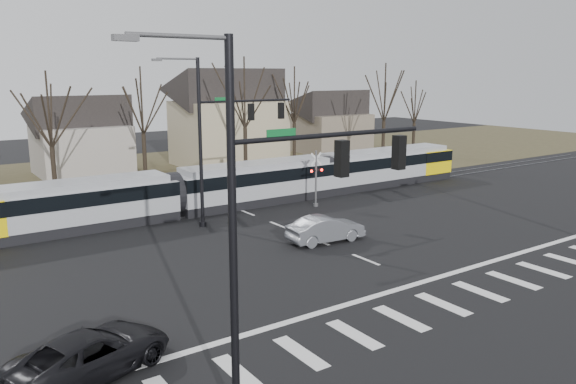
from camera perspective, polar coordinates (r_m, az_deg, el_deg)
ground at (r=27.64m, az=10.72°, el=-7.88°), size 140.00×140.00×0.00m
grass_verge at (r=54.32m, az=-13.86°, el=1.77°), size 140.00×28.00×0.01m
crosswalk at (r=25.19m, az=17.26°, el=-10.21°), size 27.00×2.60×0.01m
stop_line at (r=26.49m, az=13.50°, el=-8.88°), size 28.00×0.35×0.01m
lane_dashes at (r=40.02m, az=-5.68°, el=-1.50°), size 0.18×30.00×0.01m
rail_pair at (r=39.84m, az=-5.54°, el=-1.52°), size 90.00×1.52×0.06m
tram at (r=40.61m, az=-3.34°, el=1.08°), size 39.51×2.93×3.00m
sedan at (r=31.58m, az=3.86°, el=-3.76°), size 2.33×4.74×1.47m
suv at (r=19.20m, az=-19.35°, el=-15.23°), size 5.70×6.71×1.44m
signal_pole_near_left at (r=15.13m, az=-0.38°, el=-1.72°), size 9.28×0.44×10.20m
signal_pole_far at (r=34.89m, az=-6.56°, el=5.99°), size 9.28×0.44×10.20m
rail_crossing_signal at (r=39.66m, az=2.86°, el=1.20°), size 1.08×0.36×4.00m
tree_row at (r=48.95m, az=-9.43°, el=6.78°), size 59.20×7.20×10.00m
house_b at (r=56.12m, az=-20.33°, el=5.79°), size 8.64×7.56×7.65m
house_c at (r=58.30m, az=-6.11°, el=7.91°), size 10.80×8.64×10.10m
house_d at (r=68.37m, az=4.30°, el=7.47°), size 8.64×7.56×7.65m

